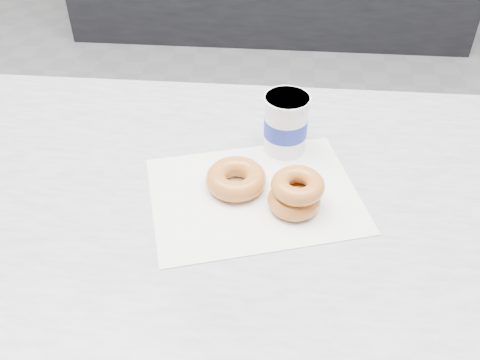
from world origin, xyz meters
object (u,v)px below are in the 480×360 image
(donut_single, at_px, (236,179))
(coffee_cup, at_px, (286,123))
(counter, at_px, (224,352))
(donut_stack, at_px, (296,193))

(donut_single, distance_m, coffee_cup, 0.15)
(counter, distance_m, donut_stack, 0.50)
(donut_single, height_order, coffee_cup, coffee_cup)
(donut_stack, relative_size, coffee_cup, 1.06)
(counter, xyz_separation_m, donut_stack, (0.13, -0.00, 0.48))
(counter, height_order, donut_single, donut_single)
(donut_single, xyz_separation_m, coffee_cup, (0.08, 0.12, 0.04))
(donut_stack, height_order, coffee_cup, coffee_cup)
(counter, height_order, donut_stack, donut_stack)
(counter, distance_m, coffee_cup, 0.54)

